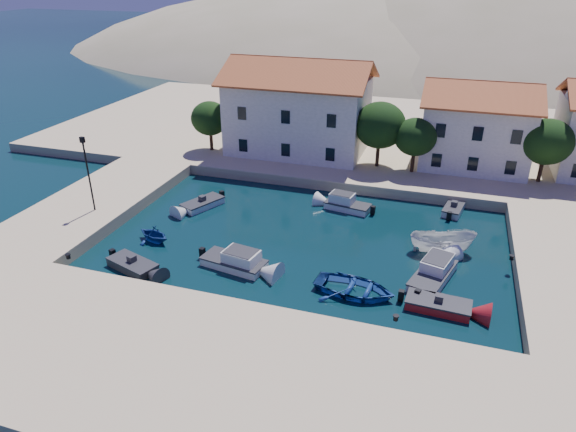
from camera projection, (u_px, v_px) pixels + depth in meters
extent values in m
plane|color=black|center=(259.00, 316.00, 31.06)|extent=(400.00, 400.00, 0.00)
cube|color=#CEB18D|center=(217.00, 378.00, 25.71)|extent=(52.00, 12.00, 1.00)
cube|color=#CEB18D|center=(96.00, 203.00, 44.64)|extent=(8.00, 20.00, 1.00)
cube|color=#CEB18D|center=(384.00, 135.00, 62.79)|extent=(80.00, 36.00, 1.00)
ellipsoid|color=#988E67|center=(372.00, 129.00, 136.68)|extent=(198.00, 126.00, 72.00)
ellipsoid|color=#988E67|center=(543.00, 141.00, 143.56)|extent=(220.00, 176.00, 99.00)
cube|color=beige|center=(299.00, 116.00, 54.59)|extent=(14.00, 9.00, 7.50)
pyramid|color=#9D4623|center=(299.00, 69.00, 52.46)|extent=(14.70, 9.45, 2.20)
cube|color=beige|center=(476.00, 133.00, 50.69)|extent=(10.00, 8.00, 6.50)
pyramid|color=#9D4623|center=(483.00, 91.00, 48.87)|extent=(10.50, 8.40, 1.80)
cylinder|color=#382314|center=(211.00, 139.00, 55.60)|extent=(0.36, 0.36, 2.50)
ellipsoid|color=black|center=(210.00, 118.00, 54.61)|extent=(4.00, 4.00, 3.60)
cylinder|color=#382314|center=(378.00, 152.00, 50.95)|extent=(0.36, 0.36, 3.00)
ellipsoid|color=black|center=(380.00, 125.00, 49.77)|extent=(5.00, 5.00, 4.50)
cylinder|color=#382314|center=(413.00, 159.00, 49.66)|extent=(0.36, 0.36, 2.50)
ellipsoid|color=black|center=(415.00, 137.00, 48.68)|extent=(4.00, 4.00, 3.60)
cylinder|color=#382314|center=(541.00, 167.00, 47.29)|extent=(0.36, 0.36, 2.75)
ellipsoid|color=black|center=(547.00, 142.00, 46.21)|extent=(4.60, 4.60, 4.14)
cylinder|color=black|center=(89.00, 176.00, 40.98)|extent=(0.14, 0.14, 6.00)
cube|color=black|center=(82.00, 140.00, 39.67)|extent=(0.35, 0.25, 0.45)
cylinder|color=black|center=(68.00, 257.00, 35.19)|extent=(0.36, 0.36, 0.30)
cylinder|color=black|center=(396.00, 318.00, 29.03)|extent=(0.36, 0.36, 0.30)
cylinder|color=black|center=(512.00, 258.00, 35.05)|extent=(0.36, 0.36, 0.30)
cube|color=#2E2E32|center=(133.00, 266.00, 35.82)|extent=(4.01, 2.71, 0.90)
cube|color=#2E2E32|center=(132.00, 262.00, 35.68)|extent=(4.10, 2.77, 0.10)
cube|color=#2E2E32|center=(132.00, 259.00, 35.58)|extent=(0.63, 0.63, 0.50)
cube|color=silver|center=(234.00, 264.00, 36.08)|extent=(4.74, 2.62, 0.90)
cube|color=#2E2E32|center=(234.00, 260.00, 35.93)|extent=(4.85, 2.67, 0.10)
cube|color=silver|center=(234.00, 255.00, 35.77)|extent=(2.61, 1.99, 0.90)
imported|color=navy|center=(354.00, 293.00, 33.25)|extent=(5.64, 4.29, 1.09)
cube|color=maroon|center=(438.00, 306.00, 31.60)|extent=(3.91, 1.93, 0.90)
cube|color=#2E2E32|center=(439.00, 301.00, 31.45)|extent=(4.00, 1.97, 0.10)
cube|color=#2E2E32|center=(439.00, 298.00, 31.35)|extent=(0.53, 0.53, 0.50)
cube|color=silver|center=(433.00, 277.00, 34.56)|extent=(3.14, 5.08, 0.90)
cube|color=#2E2E32|center=(433.00, 272.00, 34.42)|extent=(3.21, 5.20, 0.10)
cube|color=silver|center=(434.00, 268.00, 34.25)|extent=(2.26, 2.86, 0.90)
imported|color=silver|center=(441.00, 252.00, 38.07)|extent=(5.10, 2.96, 1.85)
cube|color=silver|center=(453.00, 210.00, 44.05)|extent=(1.93, 3.20, 0.90)
cube|color=#2E2E32|center=(454.00, 206.00, 43.91)|extent=(1.97, 3.28, 0.10)
cube|color=#2E2E32|center=(454.00, 204.00, 43.81)|extent=(0.58, 0.58, 0.50)
imported|color=navy|center=(155.00, 241.00, 39.61)|extent=(3.42, 3.15, 1.50)
cube|color=silver|center=(203.00, 204.00, 45.07)|extent=(3.04, 4.08, 0.90)
cube|color=#2E2E32|center=(202.00, 201.00, 44.93)|extent=(3.11, 4.17, 0.10)
cube|color=#2E2E32|center=(202.00, 199.00, 44.83)|extent=(0.66, 0.66, 0.50)
cube|color=silver|center=(348.00, 207.00, 44.58)|extent=(4.04, 2.24, 0.90)
cube|color=#2E2E32|center=(348.00, 203.00, 44.44)|extent=(4.13, 2.28, 0.10)
cube|color=silver|center=(348.00, 200.00, 44.28)|extent=(2.23, 1.70, 0.90)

